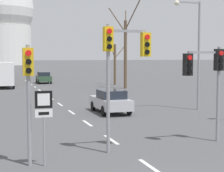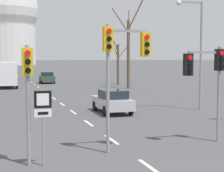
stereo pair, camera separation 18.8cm
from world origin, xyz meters
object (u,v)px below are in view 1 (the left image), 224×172
at_px(route_sign_post, 44,114).
at_px(sedan_near_right, 111,101).
at_px(sedan_far_left, 8,75).
at_px(street_lamp_right, 194,43).
at_px(traffic_signal_near_left, 28,81).
at_px(sedan_mid_centre, 9,72).
at_px(sedan_near_left, 44,77).
at_px(traffic_signal_centre_tall, 121,56).
at_px(traffic_signal_near_right, 208,71).
at_px(delivery_truck, 3,74).

xyz_separation_m(route_sign_post, sedan_near_right, (6.00, 11.19, -1.04)).
bearing_deg(sedan_far_left, street_lamp_right, -74.43).
height_order(traffic_signal_near_left, sedan_near_right, traffic_signal_near_left).
distance_m(traffic_signal_near_left, sedan_mid_centre, 63.50).
height_order(sedan_near_right, sedan_far_left, sedan_far_left).
height_order(street_lamp_right, sedan_near_left, street_lamp_right).
height_order(street_lamp_right, sedan_near_right, street_lamp_right).
distance_m(traffic_signal_centre_tall, street_lamp_right, 13.13).
bearing_deg(sedan_mid_centre, street_lamp_right, -78.78).
xyz_separation_m(traffic_signal_near_left, route_sign_post, (0.48, -0.22, -1.12)).
bearing_deg(traffic_signal_centre_tall, traffic_signal_near_left, -167.21).
bearing_deg(sedan_near_right, traffic_signal_near_left, -120.55).
relative_size(route_sign_post, sedan_mid_centre, 0.63).
relative_size(traffic_signal_near_right, sedan_far_left, 0.93).
xyz_separation_m(route_sign_post, delivery_truck, (-0.33, 35.14, -0.15)).
height_order(traffic_signal_centre_tall, delivery_truck, traffic_signal_centre_tall).
distance_m(traffic_signal_near_right, street_lamp_right, 10.45).
distance_m(route_sign_post, street_lamp_right, 16.39).
height_order(traffic_signal_near_left, traffic_signal_near_right, traffic_signal_near_right).
distance_m(sedan_near_right, sedan_far_left, 39.95).
relative_size(sedan_near_left, delivery_truck, 0.54).
bearing_deg(sedan_mid_centre, traffic_signal_near_left, -91.85).
relative_size(traffic_signal_near_right, sedan_near_left, 1.10).
bearing_deg(sedan_near_left, sedan_near_right, -88.91).
bearing_deg(traffic_signal_centre_tall, sedan_far_left, 92.67).
bearing_deg(sedan_near_left, sedan_mid_centre, 99.70).
bearing_deg(street_lamp_right, sedan_mid_centre, 101.22).
xyz_separation_m(traffic_signal_near_right, delivery_truck, (-7.72, 33.66, -1.51)).
relative_size(traffic_signal_centre_tall, sedan_far_left, 1.11).
bearing_deg(traffic_signal_centre_tall, sedan_near_right, 74.64).
bearing_deg(traffic_signal_near_left, sedan_mid_centre, 88.15).
distance_m(sedan_mid_centre, delivery_truck, 28.58).
xyz_separation_m(traffic_signal_near_left, sedan_mid_centre, (2.05, 63.43, -2.16)).
bearing_deg(sedan_far_left, route_sign_post, -91.01).
bearing_deg(sedan_far_left, sedan_near_left, -65.02).
distance_m(traffic_signal_near_right, sedan_mid_centre, 62.48).
bearing_deg(sedan_far_left, traffic_signal_centre_tall, -87.33).
bearing_deg(street_lamp_right, sedan_far_left, 105.57).
xyz_separation_m(sedan_near_left, sedan_mid_centre, (-3.86, 22.56, -0.03)).
bearing_deg(traffic_signal_centre_tall, sedan_mid_centre, 91.50).
relative_size(sedan_mid_centre, delivery_truck, 0.60).
bearing_deg(sedan_far_left, sedan_near_right, -82.66).
bearing_deg(sedan_near_right, delivery_truck, 104.79).
relative_size(route_sign_post, sedan_near_right, 0.64).
bearing_deg(sedan_mid_centre, sedan_near_left, -80.30).
xyz_separation_m(sedan_near_left, sedan_far_left, (-4.53, 9.73, -0.01)).
xyz_separation_m(traffic_signal_near_right, sedan_mid_centre, (-5.83, 62.16, -2.40)).
distance_m(traffic_signal_near_left, route_sign_post, 1.24).
bearing_deg(sedan_near_left, sedan_far_left, 114.98).
xyz_separation_m(traffic_signal_near_left, sedan_near_left, (5.91, 40.87, -2.12)).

